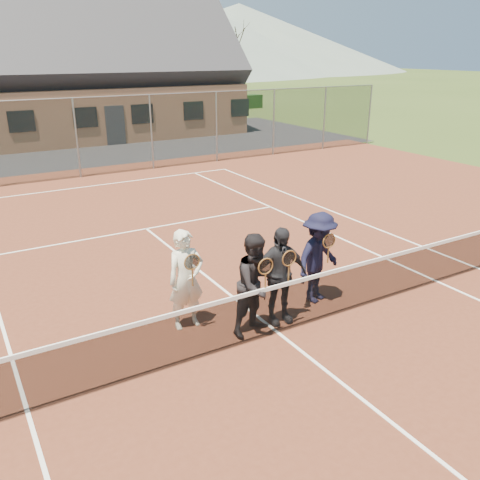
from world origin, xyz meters
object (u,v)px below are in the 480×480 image
at_px(player_a, 186,280).
at_px(player_c, 279,276).
at_px(tennis_net, 279,307).
at_px(player_b, 256,284).
at_px(player_d, 318,258).
at_px(clubhouse, 98,63).

bearing_deg(player_a, player_c, -24.90).
relative_size(tennis_net, player_c, 6.49).
relative_size(tennis_net, player_a, 6.49).
xyz_separation_m(tennis_net, player_c, (0.24, 0.36, 0.38)).
xyz_separation_m(player_a, player_b, (0.95, -0.77, -0.00)).
height_order(player_b, player_d, same).
height_order(tennis_net, player_d, player_d).
xyz_separation_m(clubhouse, player_a, (-5.24, -22.95, -3.07)).
height_order(player_a, player_d, same).
xyz_separation_m(clubhouse, player_d, (-2.63, -23.33, -3.07)).
bearing_deg(clubhouse, player_a, -102.86).
relative_size(clubhouse, player_c, 8.67).
distance_m(tennis_net, clubhouse, 24.57).
relative_size(player_b, player_c, 1.00).
distance_m(tennis_net, player_d, 1.57).
height_order(clubhouse, player_a, clubhouse).
relative_size(player_a, player_d, 1.00).
bearing_deg(player_d, player_a, 171.72).
bearing_deg(tennis_net, clubhouse, 80.54).
bearing_deg(player_c, player_b, -171.01).
relative_size(clubhouse, player_a, 8.67).
height_order(tennis_net, clubhouse, clubhouse).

